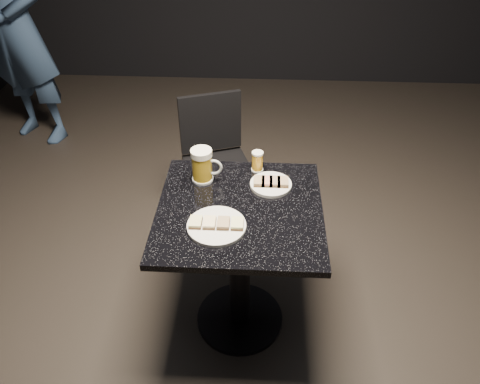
# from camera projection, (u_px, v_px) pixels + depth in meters

# --- Properties ---
(floor) EXTENTS (6.00, 6.00, 0.00)m
(floor) POSITION_uv_depth(u_px,v_px,m) (240.00, 319.00, 2.43)
(floor) COLOR black
(floor) RESTS_ON ground
(plate_large) EXTENTS (0.24, 0.24, 0.01)m
(plate_large) POSITION_uv_depth(u_px,v_px,m) (217.00, 226.00, 1.87)
(plate_large) COLOR silver
(plate_large) RESTS_ON table
(plate_small) EXTENTS (0.19, 0.19, 0.01)m
(plate_small) POSITION_uv_depth(u_px,v_px,m) (271.00, 184.00, 2.09)
(plate_small) COLOR silver
(plate_small) RESTS_ON table
(patron) EXTENTS (0.76, 0.63, 1.78)m
(patron) POSITION_uv_depth(u_px,v_px,m) (15.00, 27.00, 3.39)
(patron) COLOR navy
(patron) RESTS_ON floor
(table) EXTENTS (0.70, 0.70, 0.75)m
(table) POSITION_uv_depth(u_px,v_px,m) (240.00, 249.00, 2.12)
(table) COLOR black
(table) RESTS_ON floor
(beer_mug) EXTENTS (0.14, 0.10, 0.16)m
(beer_mug) POSITION_uv_depth(u_px,v_px,m) (203.00, 165.00, 2.09)
(beer_mug) COLOR silver
(beer_mug) RESTS_ON table
(beer_tumbler) EXTENTS (0.06, 0.06, 0.10)m
(beer_tumbler) POSITION_uv_depth(u_px,v_px,m) (257.00, 161.00, 2.17)
(beer_tumbler) COLOR silver
(beer_tumbler) RESTS_ON table
(chair) EXTENTS (0.46, 0.46, 0.85)m
(chair) POSITION_uv_depth(u_px,v_px,m) (216.00, 158.00, 2.74)
(chair) COLOR black
(chair) RESTS_ON floor
(canapes_on_plate_large) EXTENTS (0.22, 0.07, 0.02)m
(canapes_on_plate_large) POSITION_uv_depth(u_px,v_px,m) (216.00, 223.00, 1.86)
(canapes_on_plate_large) COLOR #4C3521
(canapes_on_plate_large) RESTS_ON plate_large
(canapes_on_plate_small) EXTENTS (0.15, 0.07, 0.02)m
(canapes_on_plate_small) POSITION_uv_depth(u_px,v_px,m) (271.00, 182.00, 2.08)
(canapes_on_plate_small) COLOR #4C3521
(canapes_on_plate_small) RESTS_ON plate_small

